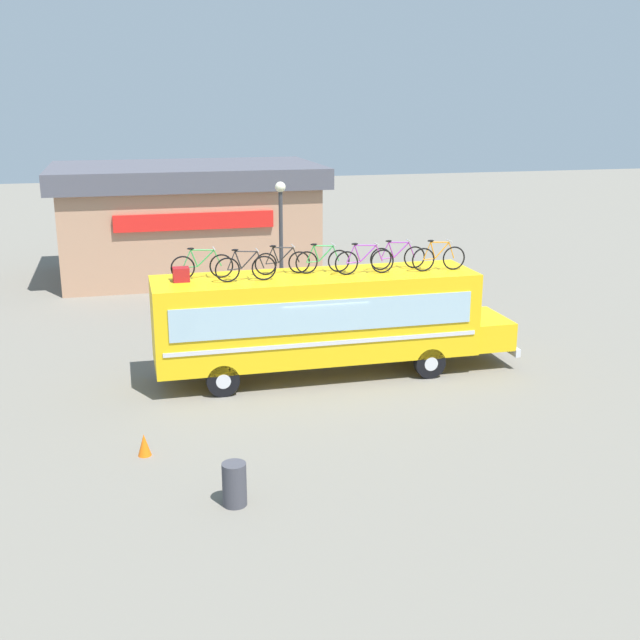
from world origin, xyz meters
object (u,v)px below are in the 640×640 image
(luggage_bag_1, at_px, (181,274))
(rooftop_bicycle_7, at_px, (439,258))
(rooftop_bicycle_3, at_px, (282,262))
(traffic_cone, at_px, (144,445))
(rooftop_bicycle_5, at_px, (364,261))
(rooftop_bicycle_6, at_px, (398,257))
(rooftop_bicycle_1, at_px, (202,266))
(bus, at_px, (323,317))
(rooftop_bicycle_2, at_px, (246,268))
(trash_bin, at_px, (234,484))
(street_lamp, at_px, (281,236))
(rooftop_bicycle_4, at_px, (323,260))

(luggage_bag_1, xyz_separation_m, rooftop_bicycle_7, (7.51, -0.42, 0.19))
(rooftop_bicycle_7, bearing_deg, rooftop_bicycle_3, 171.80)
(traffic_cone, bearing_deg, rooftop_bicycle_5, 32.58)
(luggage_bag_1, relative_size, traffic_cone, 0.85)
(rooftop_bicycle_6, height_order, traffic_cone, rooftop_bicycle_6)
(luggage_bag_1, distance_m, rooftop_bicycle_1, 0.67)
(bus, distance_m, rooftop_bicycle_3, 2.03)
(rooftop_bicycle_2, relative_size, rooftop_bicycle_7, 1.03)
(luggage_bag_1, relative_size, rooftop_bicycle_5, 0.25)
(luggage_bag_1, xyz_separation_m, trash_bin, (0.35, -7.36, -2.80))
(rooftop_bicycle_6, distance_m, trash_bin, 10.04)
(rooftop_bicycle_2, xyz_separation_m, rooftop_bicycle_6, (4.66, 0.51, -0.01))
(bus, bearing_deg, street_lamp, 91.70)
(bus, xyz_separation_m, rooftop_bicycle_4, (0.04, 0.25, 1.65))
(rooftop_bicycle_7, height_order, street_lamp, street_lamp)
(rooftop_bicycle_1, distance_m, rooftop_bicycle_5, 4.67)
(luggage_bag_1, bearing_deg, bus, -1.82)
(rooftop_bicycle_6, relative_size, traffic_cone, 3.27)
(rooftop_bicycle_3, bearing_deg, rooftop_bicycle_7, -8.20)
(rooftop_bicycle_1, relative_size, street_lamp, 0.34)
(trash_bin, bearing_deg, rooftop_bicycle_1, 88.07)
(luggage_bag_1, xyz_separation_m, rooftop_bicycle_4, (4.11, 0.12, 0.17))
(rooftop_bicycle_1, height_order, rooftop_bicycle_3, rooftop_bicycle_1)
(rooftop_bicycle_2, distance_m, rooftop_bicycle_7, 5.76)
(rooftop_bicycle_1, bearing_deg, rooftop_bicycle_3, 1.09)
(luggage_bag_1, distance_m, rooftop_bicycle_6, 6.41)
(bus, relative_size, rooftop_bicycle_2, 6.26)
(rooftop_bicycle_1, height_order, street_lamp, street_lamp)
(rooftop_bicycle_2, bearing_deg, bus, 7.42)
(rooftop_bicycle_1, distance_m, rooftop_bicycle_2, 1.31)
(rooftop_bicycle_5, bearing_deg, rooftop_bicycle_7, -2.15)
(rooftop_bicycle_3, relative_size, rooftop_bicycle_7, 0.98)
(rooftop_bicycle_5, bearing_deg, rooftop_bicycle_3, 166.04)
(bus, distance_m, rooftop_bicycle_5, 2.05)
(rooftop_bicycle_5, relative_size, trash_bin, 1.95)
(rooftop_bicycle_5, bearing_deg, traffic_cone, -147.42)
(trash_bin, height_order, street_lamp, street_lamp)
(traffic_cone, bearing_deg, rooftop_bicycle_3, 48.20)
(street_lamp, bearing_deg, trash_bin, -105.72)
(rooftop_bicycle_1, bearing_deg, street_lamp, 56.98)
(luggage_bag_1, bearing_deg, street_lamp, 53.47)
(rooftop_bicycle_6, bearing_deg, rooftop_bicycle_3, 177.34)
(rooftop_bicycle_6, bearing_deg, rooftop_bicycle_1, 178.84)
(bus, relative_size, rooftop_bicycle_4, 6.61)
(traffic_cone, bearing_deg, rooftop_bicycle_4, 40.52)
(rooftop_bicycle_3, bearing_deg, rooftop_bicycle_6, -2.66)
(rooftop_bicycle_5, relative_size, rooftop_bicycle_7, 1.07)
(bus, bearing_deg, rooftop_bicycle_2, -172.58)
(luggage_bag_1, xyz_separation_m, rooftop_bicycle_1, (0.61, 0.20, 0.18))
(luggage_bag_1, bearing_deg, rooftop_bicycle_2, -13.82)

